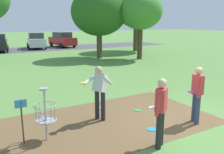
{
  "coord_description": "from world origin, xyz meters",
  "views": [
    {
      "loc": [
        -5.43,
        -4.74,
        2.96
      ],
      "look_at": [
        -1.1,
        2.74,
        1.0
      ],
      "focal_mm": 38.44,
      "sensor_mm": 36.0,
      "label": 1
    }
  ],
  "objects_px": {
    "player_foreground_watching": "(99,89)",
    "parked_car_rightmost": "(62,40)",
    "disc_golf_basket": "(43,113)",
    "tree_mid_center": "(141,11)",
    "parked_car_center_right": "(36,41)",
    "frisbee_scattered_a": "(138,110)",
    "tree_mid_left": "(99,12)",
    "player_waiting_right": "(197,92)",
    "tree_near_right": "(136,6)",
    "frisbee_far_left": "(151,129)",
    "frisbee_by_tee": "(103,108)",
    "player_throwing": "(161,109)"
  },
  "relations": [
    {
      "from": "player_foreground_watching",
      "to": "tree_near_right",
      "type": "distance_m",
      "value": 19.47
    },
    {
      "from": "disc_golf_basket",
      "to": "tree_mid_center",
      "type": "xyz_separation_m",
      "value": [
        10.66,
        10.36,
        3.12
      ]
    },
    {
      "from": "frisbee_by_tee",
      "to": "frisbee_far_left",
      "type": "relative_size",
      "value": 0.78
    },
    {
      "from": "disc_golf_basket",
      "to": "frisbee_scattered_a",
      "type": "relative_size",
      "value": 5.83
    },
    {
      "from": "disc_golf_basket",
      "to": "parked_car_center_right",
      "type": "relative_size",
      "value": 0.32
    },
    {
      "from": "disc_golf_basket",
      "to": "player_throwing",
      "type": "xyz_separation_m",
      "value": [
        2.35,
        -1.72,
        0.21
      ]
    },
    {
      "from": "disc_golf_basket",
      "to": "player_waiting_right",
      "type": "height_order",
      "value": "player_waiting_right"
    },
    {
      "from": "disc_golf_basket",
      "to": "frisbee_far_left",
      "type": "relative_size",
      "value": 5.39
    },
    {
      "from": "player_throwing",
      "to": "player_waiting_right",
      "type": "relative_size",
      "value": 1.0
    },
    {
      "from": "tree_mid_center",
      "to": "parked_car_center_right",
      "type": "height_order",
      "value": "tree_mid_center"
    },
    {
      "from": "tree_mid_center",
      "to": "parked_car_rightmost",
      "type": "distance_m",
      "value": 13.58
    },
    {
      "from": "frisbee_by_tee",
      "to": "tree_near_right",
      "type": "xyz_separation_m",
      "value": [
        11.4,
        14.01,
        4.64
      ]
    },
    {
      "from": "player_foreground_watching",
      "to": "tree_mid_center",
      "type": "xyz_separation_m",
      "value": [
        8.81,
        9.88,
        2.88
      ]
    },
    {
      "from": "player_waiting_right",
      "to": "frisbee_by_tee",
      "type": "xyz_separation_m",
      "value": [
        -1.84,
        2.52,
        -0.96
      ]
    },
    {
      "from": "player_waiting_right",
      "to": "parked_car_center_right",
      "type": "distance_m",
      "value": 24.36
    },
    {
      "from": "tree_mid_center",
      "to": "parked_car_rightmost",
      "type": "relative_size",
      "value": 1.22
    },
    {
      "from": "disc_golf_basket",
      "to": "frisbee_far_left",
      "type": "height_order",
      "value": "disc_golf_basket"
    },
    {
      "from": "frisbee_scattered_a",
      "to": "tree_mid_left",
      "type": "distance_m",
      "value": 13.44
    },
    {
      "from": "frisbee_far_left",
      "to": "tree_mid_center",
      "type": "xyz_separation_m",
      "value": [
        7.87,
        11.25,
        3.86
      ]
    },
    {
      "from": "tree_mid_center",
      "to": "parked_car_rightmost",
      "type": "bearing_deg",
      "value": 99.84
    },
    {
      "from": "player_foreground_watching",
      "to": "tree_mid_left",
      "type": "bearing_deg",
      "value": 62.94
    },
    {
      "from": "player_foreground_watching",
      "to": "tree_near_right",
      "type": "xyz_separation_m",
      "value": [
        11.97,
        14.91,
        3.66
      ]
    },
    {
      "from": "tree_near_right",
      "to": "tree_mid_left",
      "type": "distance_m",
      "value": 6.51
    },
    {
      "from": "player_foreground_watching",
      "to": "parked_car_center_right",
      "type": "xyz_separation_m",
      "value": [
        3.28,
        22.72,
        -0.06
      ]
    },
    {
      "from": "frisbee_scattered_a",
      "to": "parked_car_center_right",
      "type": "bearing_deg",
      "value": 85.51
    },
    {
      "from": "parked_car_center_right",
      "to": "parked_car_rightmost",
      "type": "bearing_deg",
      "value": 3.91
    },
    {
      "from": "frisbee_scattered_a",
      "to": "tree_near_right",
      "type": "bearing_deg",
      "value": 54.8
    },
    {
      "from": "player_foreground_watching",
      "to": "frisbee_scattered_a",
      "type": "xyz_separation_m",
      "value": [
        1.5,
        0.07,
        -0.98
      ]
    },
    {
      "from": "player_waiting_right",
      "to": "tree_mid_center",
      "type": "distance_m",
      "value": 13.48
    },
    {
      "from": "parked_car_center_right",
      "to": "parked_car_rightmost",
      "type": "relative_size",
      "value": 0.99
    },
    {
      "from": "player_waiting_right",
      "to": "tree_near_right",
      "type": "height_order",
      "value": "tree_near_right"
    },
    {
      "from": "frisbee_by_tee",
      "to": "tree_near_right",
      "type": "height_order",
      "value": "tree_near_right"
    },
    {
      "from": "frisbee_far_left",
      "to": "tree_mid_left",
      "type": "relative_size",
      "value": 0.04
    },
    {
      "from": "player_foreground_watching",
      "to": "frisbee_far_left",
      "type": "bearing_deg",
      "value": -55.48
    },
    {
      "from": "player_foreground_watching",
      "to": "disc_golf_basket",
      "type": "bearing_deg",
      "value": -165.48
    },
    {
      "from": "tree_mid_left",
      "to": "tree_mid_center",
      "type": "distance_m",
      "value": 3.44
    },
    {
      "from": "frisbee_far_left",
      "to": "tree_near_right",
      "type": "height_order",
      "value": "tree_near_right"
    },
    {
      "from": "frisbee_far_left",
      "to": "disc_golf_basket",
      "type": "bearing_deg",
      "value": 162.29
    },
    {
      "from": "player_waiting_right",
      "to": "player_foreground_watching",
      "type": "bearing_deg",
      "value": 145.94
    },
    {
      "from": "disc_golf_basket",
      "to": "frisbee_scattered_a",
      "type": "height_order",
      "value": "disc_golf_basket"
    },
    {
      "from": "disc_golf_basket",
      "to": "parked_car_center_right",
      "type": "bearing_deg",
      "value": 77.54
    },
    {
      "from": "frisbee_far_left",
      "to": "parked_car_rightmost",
      "type": "distance_m",
      "value": 24.96
    },
    {
      "from": "player_waiting_right",
      "to": "frisbee_far_left",
      "type": "height_order",
      "value": "player_waiting_right"
    },
    {
      "from": "player_waiting_right",
      "to": "frisbee_by_tee",
      "type": "bearing_deg",
      "value": 126.04
    },
    {
      "from": "parked_car_center_right",
      "to": "tree_mid_left",
      "type": "bearing_deg",
      "value": -74.81
    },
    {
      "from": "frisbee_far_left",
      "to": "frisbee_scattered_a",
      "type": "bearing_deg",
      "value": 68.68
    },
    {
      "from": "frisbee_far_left",
      "to": "tree_near_right",
      "type": "xyz_separation_m",
      "value": [
        11.03,
        16.28,
        4.64
      ]
    },
    {
      "from": "player_throwing",
      "to": "frisbee_scattered_a",
      "type": "height_order",
      "value": "player_throwing"
    },
    {
      "from": "player_foreground_watching",
      "to": "parked_car_rightmost",
      "type": "bearing_deg",
      "value": 74.07
    },
    {
      "from": "frisbee_scattered_a",
      "to": "tree_mid_left",
      "type": "xyz_separation_m",
      "value": [
        4.67,
        12.01,
        3.82
      ]
    }
  ]
}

